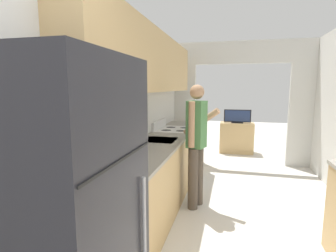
{
  "coord_description": "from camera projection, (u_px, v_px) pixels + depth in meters",
  "views": [
    {
      "loc": [
        -0.15,
        -0.54,
        1.58
      ],
      "look_at": [
        -0.91,
        2.56,
        1.11
      ],
      "focal_mm": 28.0,
      "sensor_mm": 36.0,
      "label": 1
    }
  ],
  "objects": [
    {
      "name": "television",
      "position": [
        237.0,
        116.0,
        6.26
      ],
      "size": [
        0.63,
        0.16,
        0.32
      ],
      "color": "black",
      "rests_on": "tv_cabinet"
    },
    {
      "name": "tv_cabinet",
      "position": [
        236.0,
        138.0,
        6.38
      ],
      "size": [
        0.79,
        0.42,
        0.73
      ],
      "color": "tan",
      "rests_on": "ground_plane"
    },
    {
      "name": "range_oven",
      "position": [
        176.0,
        154.0,
        4.48
      ],
      "size": [
        0.66,
        0.75,
        1.03
      ],
      "color": "white",
      "rests_on": "ground_plane"
    },
    {
      "name": "wall_far_with_doorway",
      "position": [
        241.0,
        93.0,
        5.34
      ],
      "size": [
        3.15,
        0.06,
        2.5
      ],
      "color": "silver",
      "rests_on": "ground_plane"
    },
    {
      "name": "counter_left",
      "position": [
        158.0,
        174.0,
        3.47
      ],
      "size": [
        0.62,
        3.83,
        0.89
      ],
      "color": "tan",
      "rests_on": "ground_plane"
    },
    {
      "name": "person",
      "position": [
        196.0,
        143.0,
        3.4
      ],
      "size": [
        0.52,
        0.44,
        1.62
      ],
      "rotation": [
        0.0,
        0.0,
        1.27
      ],
      "color": "#4C4238",
      "rests_on": "ground_plane"
    },
    {
      "name": "wall_left",
      "position": [
        130.0,
        90.0,
        3.06
      ],
      "size": [
        0.38,
        7.42,
        2.5
      ],
      "color": "silver",
      "rests_on": "ground_plane"
    },
    {
      "name": "refrigerator",
      "position": [
        59.0,
        225.0,
        1.37
      ],
      "size": [
        0.76,
        0.77,
        1.74
      ],
      "color": "black",
      "rests_on": "ground_plane"
    }
  ]
}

